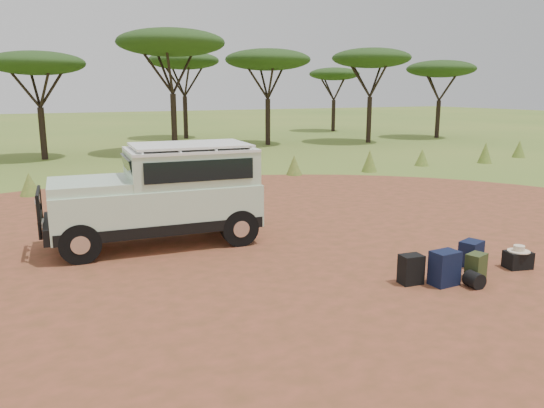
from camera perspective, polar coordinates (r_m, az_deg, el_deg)
name	(u,v)px	position (r m, az deg, el deg)	size (l,w,h in m)	color
ground	(244,274)	(9.28, -2.99, -7.50)	(140.00, 140.00, 0.00)	#577A2B
dirt_clearing	(244,273)	(9.28, -2.99, -7.47)	(23.00, 23.00, 0.01)	#9A4832
grass_fringe	(138,178)	(17.29, -14.24, 2.78)	(36.60, 1.60, 0.90)	#577A2B
acacia_treeline	(95,53)	(28.20, -18.53, 15.16)	(46.70, 13.20, 6.26)	black
safari_vehicle	(163,197)	(11.03, -11.63, 0.77)	(4.35, 2.03, 2.05)	silver
backpack_black	(411,269)	(9.02, 14.71, -6.83)	(0.36, 0.27, 0.49)	black
backpack_navy	(444,268)	(9.11, 18.06, -6.59)	(0.44, 0.31, 0.57)	#111537
backpack_olive	(476,267)	(9.52, 21.08, -6.35)	(0.33, 0.24, 0.46)	#364620
duffel_navy	(471,253)	(10.25, 20.62, -5.00)	(0.41, 0.31, 0.46)	#111537
hard_case	(518,260)	(10.45, 24.93, -5.48)	(0.44, 0.31, 0.31)	black
stuff_sack	(474,280)	(9.20, 20.92, -7.64)	(0.26, 0.26, 0.26)	black
safari_hat	(519,249)	(10.40, 25.02, -4.44)	(0.38, 0.38, 0.11)	beige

